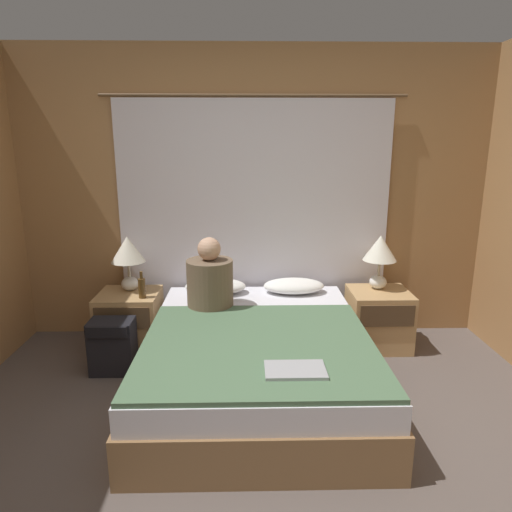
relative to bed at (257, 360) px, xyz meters
name	(u,v)px	position (x,y,z in m)	size (l,w,h in m)	color
ground_plane	(262,490)	(0.00, -0.97, -0.23)	(16.00, 16.00, 0.00)	#564C47
wall_back	(254,196)	(0.00, 1.09, 1.02)	(4.16, 0.06, 2.50)	#A37547
curtain_panel	(254,220)	(0.00, 1.03, 0.82)	(2.54, 0.03, 2.10)	silver
bed	(257,360)	(0.00, 0.00, 0.00)	(1.52, 1.95, 0.46)	olive
nightstand_left	(130,321)	(-1.05, 0.70, 0.02)	(0.50, 0.47, 0.49)	tan
nightstand_right	(378,319)	(1.05, 0.70, 0.02)	(0.50, 0.47, 0.49)	tan
lamp_left	(128,254)	(-1.05, 0.78, 0.59)	(0.28, 0.28, 0.46)	silver
lamp_right	(380,252)	(1.05, 0.78, 0.59)	(0.28, 0.28, 0.46)	silver
pillow_left	(215,286)	(-0.33, 0.79, 0.29)	(0.52, 0.30, 0.12)	white
pillow_right	(294,286)	(0.33, 0.79, 0.29)	(0.52, 0.30, 0.12)	white
blanket_on_bed	(258,345)	(0.00, -0.27, 0.25)	(1.46, 1.34, 0.03)	#4C6B4C
person_left_in_bed	(210,281)	(-0.35, 0.43, 0.45)	(0.36, 0.36, 0.56)	brown
beer_bottle_on_left_stand	(142,287)	(-0.91, 0.59, 0.35)	(0.06, 0.06, 0.22)	#513819
laptop_on_bed	(295,370)	(0.19, -0.65, 0.27)	(0.34, 0.21, 0.02)	#9EA0A5
backpack_on_floor	(112,343)	(-1.09, 0.29, 0.01)	(0.33, 0.24, 0.42)	black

